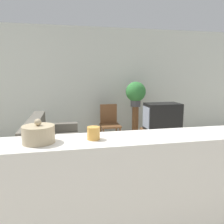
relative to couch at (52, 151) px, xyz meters
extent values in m
cube|color=silver|center=(0.66, 1.82, 1.06)|extent=(9.00, 0.06, 2.70)
cube|color=#605B51|center=(0.05, 0.00, -0.08)|extent=(0.83, 1.72, 0.43)
cube|color=#605B51|center=(-0.27, 0.00, 0.34)|extent=(0.20, 1.72, 0.42)
cube|color=#605B51|center=(0.05, -0.78, 0.00)|extent=(0.83, 0.16, 0.59)
cube|color=#605B51|center=(0.05, 0.78, 0.00)|extent=(0.83, 0.16, 0.59)
cube|color=brown|center=(2.20, 0.48, -0.08)|extent=(0.77, 0.57, 0.43)
cube|color=black|center=(2.20, 0.48, 0.41)|extent=(0.70, 0.43, 0.56)
cube|color=#939EB2|center=(1.84, 0.48, 0.41)|extent=(0.02, 0.35, 0.43)
cube|color=brown|center=(1.22, 1.13, 0.12)|extent=(0.44, 0.44, 0.04)
cube|color=brown|center=(1.22, 1.33, 0.36)|extent=(0.40, 0.04, 0.45)
cylinder|color=brown|center=(1.03, 0.94, -0.10)|extent=(0.04, 0.04, 0.39)
cylinder|color=brown|center=(1.41, 0.94, -0.10)|extent=(0.04, 0.04, 0.39)
cylinder|color=brown|center=(1.03, 1.32, -0.10)|extent=(0.04, 0.04, 0.39)
cylinder|color=brown|center=(1.41, 1.32, -0.10)|extent=(0.04, 0.04, 0.39)
cylinder|color=brown|center=(1.87, 1.29, 0.11)|extent=(0.15, 0.15, 0.82)
cylinder|color=#4C4C51|center=(1.87, 1.29, 0.60)|extent=(0.24, 0.24, 0.15)
sphere|color=#38843D|center=(1.87, 1.29, 0.87)|extent=(0.47, 0.47, 0.47)
cube|color=silver|center=(0.66, -1.93, 0.23)|extent=(2.88, 0.44, 1.04)
cylinder|color=tan|center=(0.05, -1.93, 0.81)|extent=(0.25, 0.25, 0.14)
sphere|color=tan|center=(0.05, -1.93, 0.91)|extent=(0.05, 0.05, 0.05)
cylinder|color=gold|center=(0.48, -1.93, 0.80)|extent=(0.11, 0.11, 0.10)
camera|label=1|loc=(0.28, -3.65, 1.27)|focal=35.00mm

